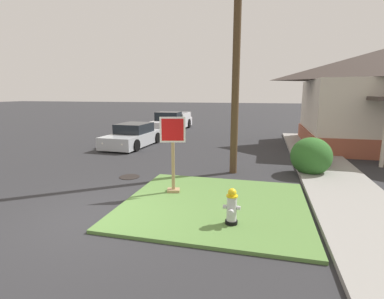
{
  "coord_description": "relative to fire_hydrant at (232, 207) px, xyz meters",
  "views": [
    {
      "loc": [
        3.73,
        -5.65,
        2.93
      ],
      "look_at": [
        1.54,
        3.03,
        1.16
      ],
      "focal_mm": 26.98,
      "sensor_mm": 36.0,
      "label": 1
    }
  ],
  "objects": [
    {
      "name": "manhole_cover",
      "position": [
        -3.92,
        2.99,
        -0.45
      ],
      "size": [
        0.7,
        0.7,
        0.02
      ],
      "primitive_type": "cylinder",
      "color": "black",
      "rests_on": "ground"
    },
    {
      "name": "shrub_by_curb",
      "position": [
        2.29,
        4.89,
        0.22
      ],
      "size": [
        1.43,
        1.43,
        1.36
      ],
      "primitive_type": "ellipsoid",
      "color": "#2F6427",
      "rests_on": "ground"
    },
    {
      "name": "street_bench",
      "position": [
        2.9,
        6.49,
        0.12
      ],
      "size": [
        0.46,
        1.44,
        0.85
      ],
      "color": "brown",
      "rests_on": "sidewalk_strip"
    },
    {
      "name": "fire_hydrant",
      "position": [
        0.0,
        0.0,
        0.0
      ],
      "size": [
        0.38,
        0.34,
        0.82
      ],
      "color": "black",
      "rests_on": "grass_corner_patch"
    },
    {
      "name": "pickup_truck_white",
      "position": [
        -6.55,
        15.77,
        0.15
      ],
      "size": [
        2.15,
        5.55,
        1.48
      ],
      "color": "silver",
      "rests_on": "ground"
    },
    {
      "name": "stop_sign",
      "position": [
        -1.88,
        1.69,
        0.68
      ],
      "size": [
        0.7,
        0.36,
        2.19
      ],
      "color": "#A3845B",
      "rests_on": "grass_corner_patch"
    },
    {
      "name": "utility_pole",
      "position": [
        -0.44,
        4.47,
        5.04
      ],
      "size": [
        1.44,
        0.27,
        10.58
      ],
      "color": "#4C3823",
      "rests_on": "ground"
    },
    {
      "name": "ground_plane",
      "position": [
        -3.12,
        -0.31,
        -0.46
      ],
      "size": [
        160.0,
        160.0,
        0.0
      ],
      "primitive_type": "plane",
      "color": "#2B2B2D"
    },
    {
      "name": "grass_corner_patch",
      "position": [
        -0.57,
        1.15,
        -0.42
      ],
      "size": [
        4.71,
        4.41,
        0.08
      ],
      "primitive_type": "cube",
      "color": "#567F3D",
      "rests_on": "ground"
    },
    {
      "name": "parked_sedan_silver",
      "position": [
        -6.45,
        8.64,
        0.08
      ],
      "size": [
        2.08,
        4.31,
        1.25
      ],
      "color": "#ADB2B7",
      "rests_on": "ground"
    },
    {
      "name": "sidewalk_strip",
      "position": [
        2.99,
        5.82,
        -0.4
      ],
      "size": [
        2.2,
        18.69,
        0.12
      ],
      "primitive_type": "cube",
      "color": "gray",
      "rests_on": "ground"
    }
  ]
}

